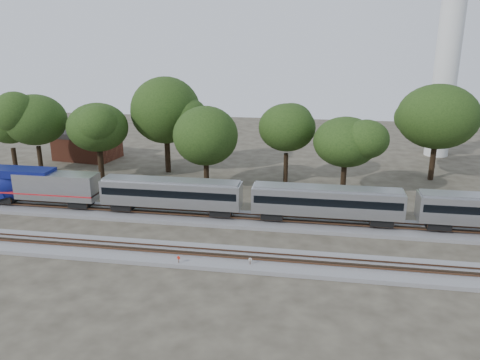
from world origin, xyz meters
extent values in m
plane|color=#383328|center=(0.00, 0.00, 0.00)|extent=(160.00, 160.00, 0.00)
cube|color=slate|center=(0.00, 6.00, 0.20)|extent=(160.00, 5.00, 0.40)
cube|color=brown|center=(0.00, 5.28, 0.66)|extent=(160.00, 0.08, 0.15)
cube|color=brown|center=(0.00, 6.72, 0.66)|extent=(160.00, 0.08, 0.15)
cube|color=slate|center=(0.00, -4.00, 0.20)|extent=(160.00, 5.00, 0.40)
cube|color=brown|center=(0.00, -4.72, 0.66)|extent=(160.00, 0.08, 0.15)
cube|color=brown|center=(0.00, -3.28, 0.66)|extent=(160.00, 0.08, 0.15)
cube|color=#AFB1B6|center=(-17.44, 6.00, 3.16)|extent=(10.09, 2.86, 3.14)
ellipsoid|color=navy|center=(-24.67, 6.00, 2.92)|extent=(5.14, 2.97, 4.38)
cube|color=navy|center=(-22.10, 6.00, 4.63)|extent=(8.09, 2.80, 0.95)
cube|color=black|center=(-24.20, 6.00, 3.87)|extent=(0.42, 2.19, 1.25)
cube|color=#B01B21|center=(-18.58, 6.00, 2.35)|extent=(12.37, 2.90, 0.17)
cube|color=black|center=(-24.53, 6.00, 1.16)|extent=(2.47, 2.09, 0.86)
cube|color=black|center=(-14.54, 6.00, 1.16)|extent=(2.47, 2.09, 0.86)
cube|color=#AFB1B6|center=(-3.03, 6.00, 3.01)|extent=(16.56, 2.86, 2.86)
cube|color=black|center=(-3.03, 6.00, 3.30)|extent=(15.99, 2.91, 0.86)
cube|color=gray|center=(-3.03, 6.00, 4.49)|extent=(16.18, 2.28, 0.33)
cube|color=black|center=(-9.02, 6.00, 1.16)|extent=(2.47, 2.09, 0.86)
cube|color=black|center=(2.97, 6.00, 1.16)|extent=(2.47, 2.09, 0.86)
cube|color=#AFB1B6|center=(14.91, 6.00, 3.01)|extent=(16.56, 2.86, 2.86)
cube|color=black|center=(14.91, 6.00, 3.30)|extent=(15.99, 2.91, 0.86)
cube|color=gray|center=(14.91, 6.00, 4.49)|extent=(16.18, 2.28, 0.33)
cube|color=black|center=(8.91, 6.00, 1.16)|extent=(2.47, 2.09, 0.86)
cube|color=black|center=(20.90, 6.00, 1.16)|extent=(2.47, 2.09, 0.86)
cube|color=black|center=(26.84, 6.00, 1.16)|extent=(2.47, 2.09, 0.86)
cylinder|color=#512D19|center=(1.42, -6.13, 0.49)|extent=(0.06, 0.06, 0.97)
cylinder|color=red|center=(1.42, -6.13, 0.92)|extent=(0.33, 0.17, 0.35)
cylinder|color=#512D19|center=(7.99, -5.32, 0.47)|extent=(0.06, 0.06, 0.93)
cylinder|color=silver|center=(7.99, -5.32, 0.88)|extent=(0.33, 0.12, 0.33)
cube|color=#512D19|center=(7.03, -5.60, 0.15)|extent=(0.53, 0.35, 0.30)
cylinder|color=silver|center=(35.01, 43.65, 14.30)|extent=(4.08, 4.08, 28.59)
cone|color=silver|center=(35.01, 43.65, 2.04)|extent=(6.54, 6.54, 4.08)
cube|color=brown|center=(-26.21, 30.94, 1.99)|extent=(10.82, 8.29, 3.98)
cube|color=black|center=(-26.21, 30.94, 4.42)|extent=(11.05, 8.51, 0.89)
cylinder|color=black|center=(-32.05, 18.94, 2.18)|extent=(0.70, 0.70, 4.37)
ellipsoid|color=#1C3411|center=(-32.05, 18.94, 8.11)|extent=(8.24, 8.24, 7.00)
cylinder|color=black|center=(-28.09, 19.42, 2.35)|extent=(0.70, 0.70, 4.70)
ellipsoid|color=#1C3411|center=(-28.09, 19.42, 8.72)|extent=(8.85, 8.85, 7.53)
cylinder|color=black|center=(-18.08, 19.14, 2.14)|extent=(0.70, 0.70, 4.28)
ellipsoid|color=#1C3411|center=(-18.08, 19.14, 7.95)|extent=(8.07, 8.07, 6.86)
cylinder|color=black|center=(-9.58, 24.93, 2.64)|extent=(0.70, 0.70, 5.28)
ellipsoid|color=#1C3411|center=(-9.58, 24.93, 9.81)|extent=(9.96, 9.96, 8.47)
cylinder|color=black|center=(-1.50, 17.33, 2.05)|extent=(0.70, 0.70, 4.10)
ellipsoid|color=#1C3411|center=(-1.50, 17.33, 7.61)|extent=(7.72, 7.72, 6.57)
cylinder|color=black|center=(9.25, 21.98, 2.22)|extent=(0.70, 0.70, 4.43)
ellipsoid|color=#1C3411|center=(9.25, 21.98, 8.23)|extent=(8.36, 8.36, 7.10)
cylinder|color=black|center=(17.29, 17.64, 1.98)|extent=(0.70, 0.70, 3.97)
ellipsoid|color=#1C3411|center=(17.29, 17.64, 7.36)|extent=(7.48, 7.48, 6.36)
cylinder|color=black|center=(30.67, 27.25, 2.56)|extent=(0.70, 0.70, 5.12)
ellipsoid|color=#1C3411|center=(30.67, 27.25, 9.51)|extent=(9.66, 9.66, 8.21)
camera|label=1|loc=(13.47, -43.87, 20.32)|focal=35.00mm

